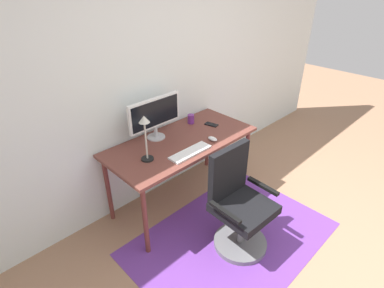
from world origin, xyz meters
name	(u,v)px	position (x,y,z in m)	size (l,w,h in m)	color
wall_back	(163,73)	(0.00, 2.20, 1.30)	(6.00, 0.10, 2.60)	silver
area_rug	(231,238)	(-0.20, 1.04, 0.00)	(1.86, 1.28, 0.01)	#65348F
desk	(182,146)	(-0.15, 1.77, 0.69)	(1.52, 0.71, 0.76)	brown
monitor	(155,114)	(-0.29, 1.99, 1.01)	(0.58, 0.18, 0.41)	#B2B2B7
keyboard	(190,152)	(-0.26, 1.54, 0.77)	(0.43, 0.13, 0.02)	white
computer_mouse	(213,139)	(0.07, 1.56, 0.78)	(0.06, 0.10, 0.03)	white
coffee_cup	(191,119)	(0.18, 1.98, 0.81)	(0.07, 0.07, 0.10)	#6D2A82
cell_phone	(211,124)	(0.31, 1.80, 0.76)	(0.07, 0.14, 0.01)	black
desk_lamp	(145,131)	(-0.60, 1.73, 1.04)	(0.11, 0.11, 0.42)	black
office_chair	(238,208)	(-0.19, 1.00, 0.40)	(0.55, 0.48, 0.96)	slate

